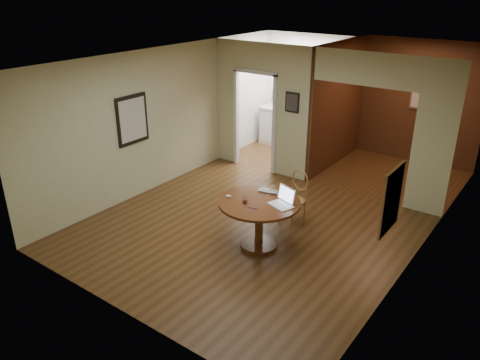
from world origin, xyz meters
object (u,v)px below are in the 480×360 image
Objects in this scene: open_laptop at (283,200)px; dining_table at (259,213)px; chair at (296,194)px; closed_laptop at (268,193)px.

dining_table is at bearing -140.06° from open_laptop.
chair is at bearing 126.74° from open_laptop.
dining_table is 1.00m from chair.
chair is at bearing 68.95° from closed_laptop.
open_laptop reaches higher than dining_table.
dining_table is 0.45m from open_laptop.
open_laptop is at bearing -56.76° from chair.
closed_laptop is (-0.05, 0.32, 0.21)m from dining_table.
open_laptop is at bearing 20.97° from dining_table.
chair reaches higher than dining_table.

